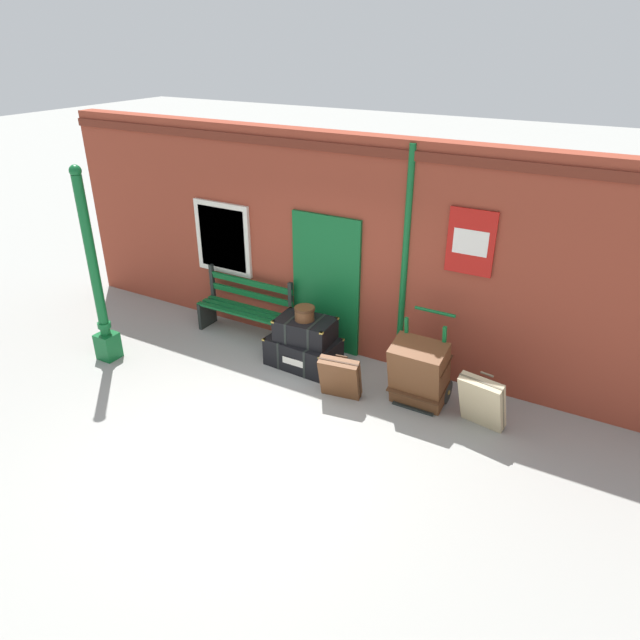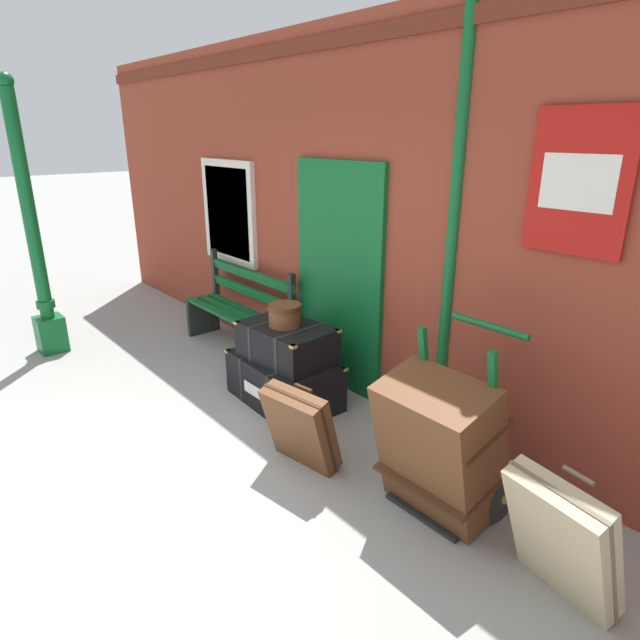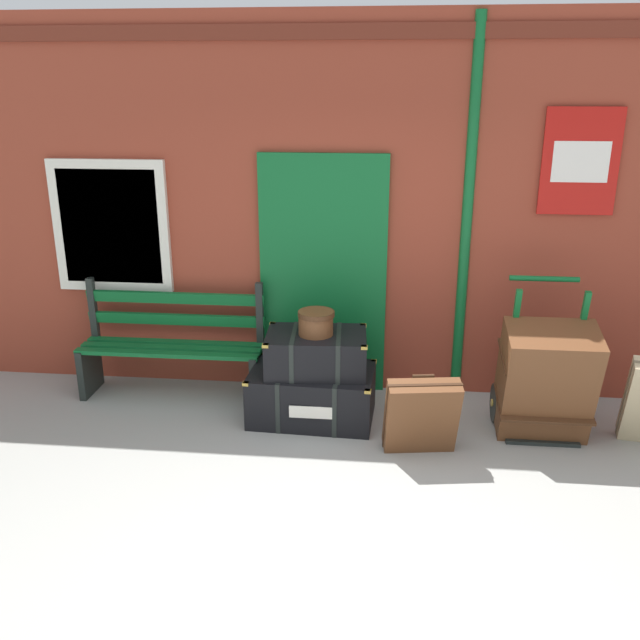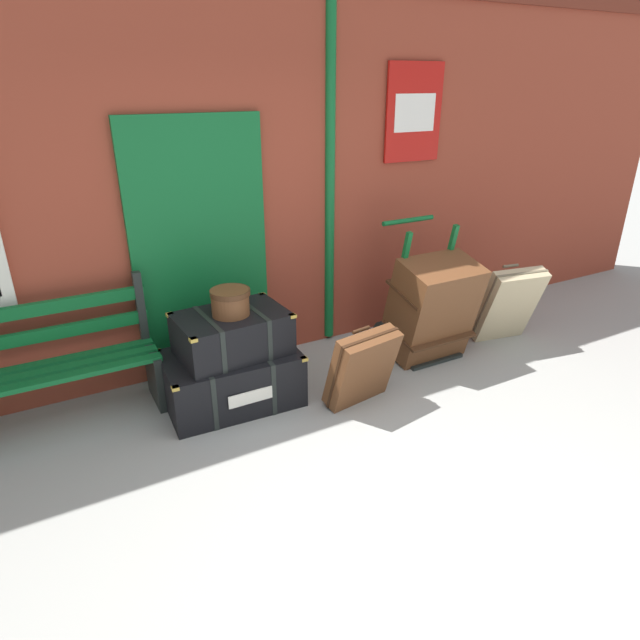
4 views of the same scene
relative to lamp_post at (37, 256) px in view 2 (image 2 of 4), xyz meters
name	(u,v)px [view 2 (image 2 of 4)]	position (x,y,z in m)	size (l,w,h in m)	color
ground_plane	(102,510)	(3.05, -0.53, -1.08)	(60.00, 60.00, 0.00)	gray
brick_facade	(384,222)	(3.03, 2.07, 0.52)	(10.40, 0.35, 3.20)	brown
lamp_post	(37,256)	(0.00, 0.00, 0.00)	(0.28, 0.28, 2.86)	#0F5B28
platform_bench	(240,312)	(1.35, 1.63, -0.64)	(1.60, 0.43, 1.01)	#0F5B28
steamer_trunk_base	(284,380)	(2.62, 1.28, -0.87)	(1.04, 0.70, 0.43)	black
steamer_trunk_middle	(287,343)	(2.66, 1.29, -0.50)	(0.84, 0.60, 0.33)	black
round_hatbox	(285,314)	(2.66, 1.27, -0.23)	(0.29, 0.29, 0.19)	brown
porters_trolley	(454,463)	(4.45, 1.31, -0.81)	(0.71, 0.60, 1.20)	black
large_brown_trunk	(440,446)	(4.45, 1.13, -0.60)	(0.70, 0.63, 0.96)	brown
suitcase_caramel	(563,541)	(5.29, 1.04, -0.70)	(0.60, 0.49, 0.77)	tan
suitcase_beige	(301,428)	(3.49, 0.78, -0.77)	(0.57, 0.40, 0.63)	brown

